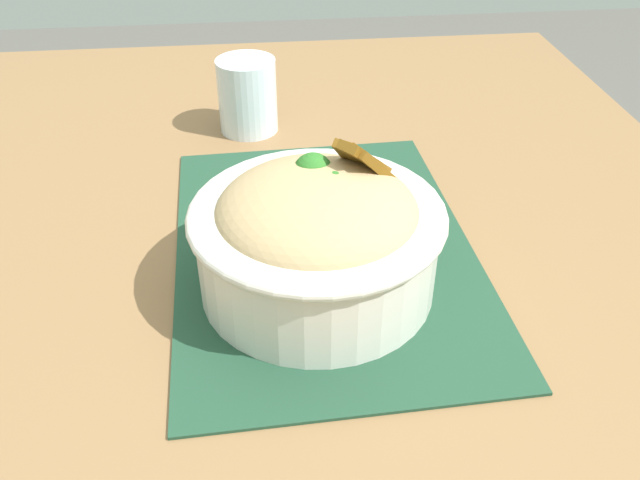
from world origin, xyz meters
The scene contains 5 objects.
table centered at (0.00, 0.00, 0.66)m, with size 1.23×0.91×0.72m.
placemat centered at (0.02, -0.01, 0.72)m, with size 0.41×0.28×0.00m, color #1E422D.
bowl centered at (-0.03, 0.00, 0.78)m, with size 0.24×0.24×0.13m.
fork centered at (0.12, -0.01, 0.72)m, with size 0.03×0.12×0.00m.
drinking_glass centered at (0.29, 0.05, 0.76)m, with size 0.07×0.07×0.09m.
Camera 1 is at (-0.49, 0.05, 1.11)m, focal length 37.58 mm.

